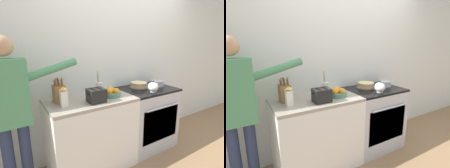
% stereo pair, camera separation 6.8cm
% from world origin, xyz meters
% --- Properties ---
extents(ground_plane, '(16.00, 16.00, 0.00)m').
position_xyz_m(ground_plane, '(0.00, 0.00, 0.00)').
color(ground_plane, '#93704C').
extents(wall_back, '(8.00, 0.04, 2.60)m').
position_xyz_m(wall_back, '(0.00, 0.63, 1.30)').
color(wall_back, silver).
rests_on(wall_back, ground_plane).
extents(counter_cabinet, '(1.03, 0.61, 0.91)m').
position_xyz_m(counter_cabinet, '(-0.65, 0.30, 0.45)').
color(counter_cabinet, white).
rests_on(counter_cabinet, ground_plane).
extents(stove_range, '(0.79, 0.64, 0.91)m').
position_xyz_m(stove_range, '(0.26, 0.30, 0.45)').
color(stove_range, '#B7BABF').
rests_on(stove_range, ground_plane).
extents(layer_cake, '(0.29, 0.29, 0.08)m').
position_xyz_m(layer_cake, '(0.18, 0.40, 0.94)').
color(layer_cake, '#4C4C51').
rests_on(layer_cake, stove_range).
extents(tea_kettle, '(0.18, 0.15, 0.15)m').
position_xyz_m(tea_kettle, '(0.20, 0.14, 0.97)').
color(tea_kettle, white).
rests_on(tea_kettle, stove_range).
extents(mixing_bowl, '(0.19, 0.19, 0.08)m').
position_xyz_m(mixing_bowl, '(0.48, 0.32, 0.95)').
color(mixing_bowl, '#B7BABF').
rests_on(mixing_bowl, stove_range).
extents(knife_block, '(0.11, 0.15, 0.28)m').
position_xyz_m(knife_block, '(-1.00, 0.39, 1.01)').
color(knife_block, olive).
rests_on(knife_block, counter_cabinet).
extents(utensil_crock, '(0.09, 0.09, 0.30)m').
position_xyz_m(utensil_crock, '(-0.45, 0.45, 0.99)').
color(utensil_crock, silver).
rests_on(utensil_crock, counter_cabinet).
extents(fruit_bowl, '(0.24, 0.24, 0.12)m').
position_xyz_m(fruit_bowl, '(-0.40, 0.26, 0.95)').
color(fruit_bowl, '#4C7F66').
rests_on(fruit_bowl, counter_cabinet).
extents(toaster, '(0.20, 0.16, 0.16)m').
position_xyz_m(toaster, '(-0.64, 0.17, 0.98)').
color(toaster, black).
rests_on(toaster, counter_cabinet).
extents(milk_carton, '(0.07, 0.07, 0.21)m').
position_xyz_m(milk_carton, '(-0.99, 0.22, 1.01)').
color(milk_carton, white).
rests_on(milk_carton, counter_cabinet).
extents(person_baker, '(0.92, 0.20, 1.62)m').
position_xyz_m(person_baker, '(-1.46, 0.33, 0.97)').
color(person_baker, '#283351').
rests_on(person_baker, ground_plane).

